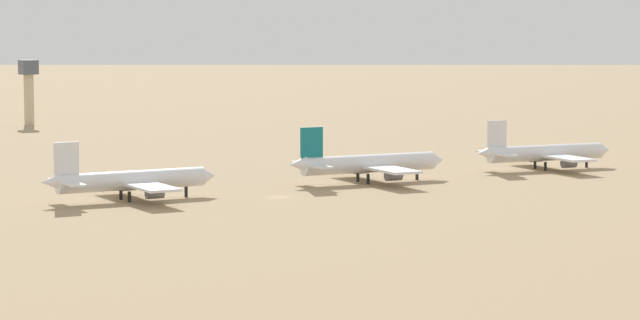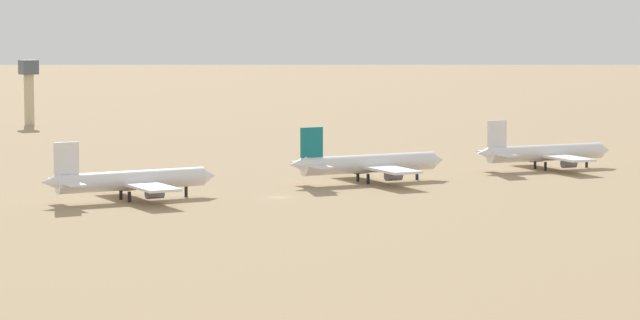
# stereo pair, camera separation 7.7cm
# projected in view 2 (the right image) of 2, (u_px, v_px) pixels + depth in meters

# --- Properties ---
(ground) EXTENTS (4000.00, 4000.00, 0.00)m
(ground) POSITION_uv_depth(u_px,v_px,m) (278.00, 197.00, 302.49)
(ground) COLOR #9E8460
(parked_jet_white_3) EXTENTS (36.71, 30.83, 12.14)m
(parked_jet_white_3) POSITION_uv_depth(u_px,v_px,m) (130.00, 181.00, 296.78)
(parked_jet_white_3) COLOR white
(parked_jet_white_3) RESTS_ON ground
(parked_jet_teal_4) EXTENTS (38.10, 32.15, 12.58)m
(parked_jet_teal_4) POSITION_uv_depth(u_px,v_px,m) (367.00, 164.00, 327.15)
(parked_jet_teal_4) COLOR white
(parked_jet_teal_4) RESTS_ON ground
(parked_jet_white_5) EXTENTS (36.31, 30.80, 12.00)m
(parked_jet_white_5) POSITION_uv_depth(u_px,v_px,m) (544.00, 153.00, 353.47)
(parked_jet_white_5) COLOR white
(parked_jet_white_5) RESTS_ON ground
(control_tower) EXTENTS (5.20, 5.20, 21.04)m
(control_tower) POSITION_uv_depth(u_px,v_px,m) (29.00, 86.00, 487.39)
(control_tower) COLOR #C6B793
(control_tower) RESTS_ON ground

